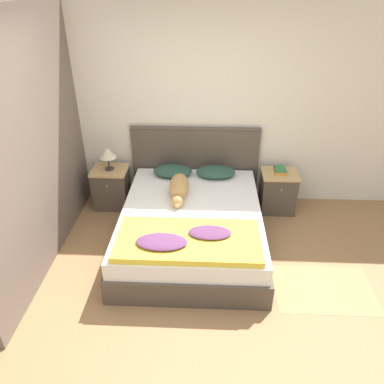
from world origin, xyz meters
name	(u,v)px	position (x,y,z in m)	size (l,w,h in m)	color
ground_plane	(186,310)	(0.00, 0.00, 0.00)	(16.00, 16.00, 0.00)	#997047
wall_back	(196,108)	(0.00, 2.13, 1.27)	(9.00, 0.06, 2.55)	silver
wall_side_left	(43,139)	(-1.53, 1.05, 1.27)	(0.06, 3.10, 2.55)	#706056
bed	(191,226)	(0.00, 1.03, 0.23)	(1.60, 2.01, 0.47)	#4C4238
headboard	(195,163)	(0.00, 2.06, 0.55)	(1.68, 0.06, 1.06)	#4C4238
nightstand_left	(112,187)	(-1.11, 1.81, 0.27)	(0.46, 0.41, 0.55)	#4C4238
nightstand_right	(278,191)	(1.10, 1.81, 0.27)	(0.46, 0.41, 0.55)	#4C4238
pillow_left	(173,171)	(-0.28, 1.82, 0.54)	(0.50, 0.33, 0.13)	#284C3D
pillow_right	(216,172)	(0.27, 1.82, 0.54)	(0.50, 0.33, 0.13)	#284C3D
quilt	(187,240)	(-0.01, 0.41, 0.51)	(1.40, 0.69, 0.11)	yellow
dog	(179,188)	(-0.16, 1.31, 0.58)	(0.23, 0.66, 0.24)	tan
book_stack	(280,170)	(1.10, 1.84, 0.57)	(0.16, 0.22, 0.06)	orange
table_lamp	(108,153)	(-1.11, 1.81, 0.77)	(0.23, 0.23, 0.30)	#2D2D33
rug	(323,289)	(1.36, 0.33, 0.00)	(0.98, 0.67, 0.00)	tan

